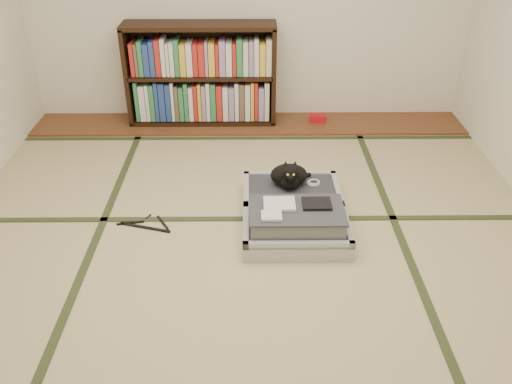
{
  "coord_description": "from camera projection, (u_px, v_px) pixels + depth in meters",
  "views": [
    {
      "loc": [
        0.02,
        -2.71,
        2.09
      ],
      "look_at": [
        0.05,
        0.35,
        0.25
      ],
      "focal_mm": 38.0,
      "sensor_mm": 36.0,
      "label": 1
    }
  ],
  "objects": [
    {
      "name": "bookcase",
      "position": [
        201.0,
        76.0,
        4.94
      ],
      "size": [
        1.36,
        0.31,
        0.92
      ],
      "color": "black",
      "rests_on": "wood_strip"
    },
    {
      "name": "floor",
      "position": [
        249.0,
        255.0,
        3.4
      ],
      "size": [
        4.5,
        4.5,
        0.0
      ],
      "primitive_type": "plane",
      "color": "tan",
      "rests_on": "ground"
    },
    {
      "name": "cable_coil",
      "position": [
        314.0,
        183.0,
        3.9
      ],
      "size": [
        0.09,
        0.09,
        0.02
      ],
      "color": "white",
      "rests_on": "suitcase"
    },
    {
      "name": "wood_strip",
      "position": [
        249.0,
        124.0,
        5.11
      ],
      "size": [
        4.0,
        0.5,
        0.02
      ],
      "primitive_type": "cube",
      "color": "brown",
      "rests_on": "ground"
    },
    {
      "name": "tatami_borders",
      "position": [
        249.0,
        211.0,
        3.82
      ],
      "size": [
        4.0,
        4.5,
        0.01
      ],
      "color": "#2D381E",
      "rests_on": "ground"
    },
    {
      "name": "cat",
      "position": [
        289.0,
        175.0,
        3.82
      ],
      "size": [
        0.3,
        0.31,
        0.25
      ],
      "color": "black",
      "rests_on": "suitcase"
    },
    {
      "name": "hanger",
      "position": [
        146.0,
        225.0,
        3.67
      ],
      "size": [
        0.38,
        0.22,
        0.01
      ],
      "color": "black",
      "rests_on": "floor"
    },
    {
      "name": "red_item",
      "position": [
        318.0,
        118.0,
        5.12
      ],
      "size": [
        0.17,
        0.12,
        0.07
      ],
      "primitive_type": "cube",
      "rotation": [
        0.0,
        0.0,
        -0.21
      ],
      "color": "#B70E16",
      "rests_on": "wood_strip"
    },
    {
      "name": "suitcase",
      "position": [
        294.0,
        213.0,
        3.63
      ],
      "size": [
        0.68,
        0.91,
        0.27
      ],
      "color": "#A3A3A8",
      "rests_on": "floor"
    },
    {
      "name": "room_shell",
      "position": [
        246.0,
        17.0,
        2.65
      ],
      "size": [
        4.5,
        4.5,
        4.5
      ],
      "color": "white",
      "rests_on": "ground"
    }
  ]
}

